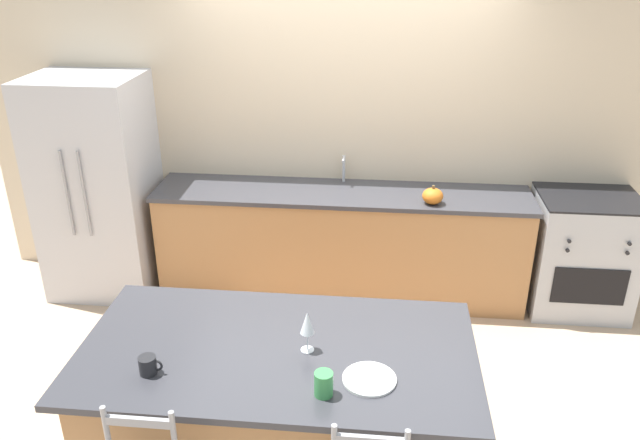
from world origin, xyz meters
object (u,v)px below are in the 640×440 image
Objects in this scene: coffee_mug at (148,365)px; tumbler_cup at (324,384)px; wine_glass at (307,324)px; refrigerator at (98,187)px; dinner_plate at (369,379)px; oven_range at (581,253)px; pumpkin_decoration at (433,196)px.

tumbler_cup reaches higher than coffee_mug.
wine_glass is at bearing 19.29° from coffee_mug.
refrigerator is at bearing 131.05° from tumbler_cup.
refrigerator is 8.44× the size of wine_glass.
dinner_plate is at bearing 2.88° from coffee_mug.
oven_range is at bearing 54.87° from dinner_plate.
coffee_mug is 0.80m from tumbler_cup.
dinner_plate is 1.00m from coffee_mug.
tumbler_cup reaches higher than oven_range.
tumbler_cup is at bearing -149.34° from dinner_plate.
pumpkin_decoration is (0.71, 1.93, -0.11)m from wine_glass.
oven_range is 8.38× the size of tumbler_cup.
tumbler_cup is at bearing -105.14° from pumpkin_decoration.
oven_range is 6.12× the size of pumpkin_decoration.
oven_range is at bearing 53.10° from tumbler_cup.
tumbler_cup is at bearing -4.65° from coffee_mug.
tumbler_cup is at bearing -70.86° from wine_glass.
refrigerator is 2.61m from coffee_mug.
coffee_mug is at bearing -122.89° from pumpkin_decoration.
dinner_plate is (2.25, -2.24, 0.05)m from refrigerator.
dinner_plate is 0.23m from tumbler_cup.
tumbler_cup is at bearing -48.95° from refrigerator.
wine_glass is 1.92× the size of coffee_mug.
refrigerator is 16.23× the size of coffee_mug.
oven_range is 4.48× the size of wine_glass.
refrigerator is 2.66m from pumpkin_decoration.
pumpkin_decoration reaches higher than tumbler_cup.
oven_range is at bearing 7.80° from pumpkin_decoration.
wine_glass reaches higher than dinner_plate.
tumbler_cup is (0.80, -0.07, 0.01)m from coffee_mug.
tumbler_cup is (0.11, -0.31, -0.09)m from wine_glass.
dinner_plate is at bearing -125.13° from oven_range.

